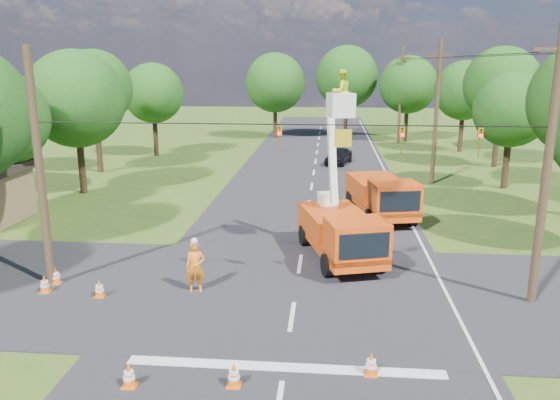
# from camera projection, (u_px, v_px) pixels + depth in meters

# --- Properties ---
(ground) EXTENTS (140.00, 140.00, 0.00)m
(ground) POSITION_uv_depth(u_px,v_px,m) (312.00, 187.00, 37.78)
(ground) COLOR #315419
(ground) RESTS_ON ground
(road_main) EXTENTS (12.00, 100.00, 0.06)m
(road_main) POSITION_uv_depth(u_px,v_px,m) (312.00, 187.00, 37.78)
(road_main) COLOR black
(road_main) RESTS_ON ground
(road_cross) EXTENTS (56.00, 10.00, 0.07)m
(road_cross) POSITION_uv_depth(u_px,v_px,m) (296.00, 293.00, 20.40)
(road_cross) COLOR black
(road_cross) RESTS_ON ground
(stop_bar) EXTENTS (9.00, 0.45, 0.02)m
(stop_bar) POSITION_uv_depth(u_px,v_px,m) (284.00, 369.00, 15.37)
(stop_bar) COLOR silver
(stop_bar) RESTS_ON ground
(edge_line) EXTENTS (0.12, 90.00, 0.02)m
(edge_line) POSITION_uv_depth(u_px,v_px,m) (393.00, 189.00, 37.29)
(edge_line) COLOR silver
(edge_line) RESTS_ON ground
(bucket_truck) EXTENTS (3.97, 6.68, 8.12)m
(bucket_truck) POSITION_uv_depth(u_px,v_px,m) (341.00, 222.00, 23.51)
(bucket_truck) COLOR #C7460E
(bucket_truck) RESTS_ON ground
(second_truck) EXTENTS (3.71, 6.88, 2.45)m
(second_truck) POSITION_uv_depth(u_px,v_px,m) (382.00, 195.00, 30.08)
(second_truck) COLOR #C7460E
(second_truck) RESTS_ON ground
(ground_worker) EXTENTS (0.79, 0.59, 1.98)m
(ground_worker) POSITION_uv_depth(u_px,v_px,m) (195.00, 267.00, 20.31)
(ground_worker) COLOR #FF9C15
(ground_worker) RESTS_ON ground
(distant_car) EXTENTS (2.71, 4.35, 1.38)m
(distant_car) POSITION_uv_depth(u_px,v_px,m) (339.00, 156.00, 46.26)
(distant_car) COLOR black
(distant_car) RESTS_ON ground
(traffic_cone_0) EXTENTS (0.38, 0.38, 0.71)m
(traffic_cone_0) POSITION_uv_depth(u_px,v_px,m) (234.00, 375.00, 14.43)
(traffic_cone_0) COLOR #EB5C0C
(traffic_cone_0) RESTS_ON ground
(traffic_cone_1) EXTENTS (0.38, 0.38, 0.71)m
(traffic_cone_1) POSITION_uv_depth(u_px,v_px,m) (371.00, 364.00, 14.96)
(traffic_cone_1) COLOR #EB5C0C
(traffic_cone_1) RESTS_ON ground
(traffic_cone_2) EXTENTS (0.38, 0.38, 0.71)m
(traffic_cone_2) POSITION_uv_depth(u_px,v_px,m) (323.00, 238.00, 25.74)
(traffic_cone_2) COLOR #EB5C0C
(traffic_cone_2) RESTS_ON ground
(traffic_cone_3) EXTENTS (0.38, 0.38, 0.71)m
(traffic_cone_3) POSITION_uv_depth(u_px,v_px,m) (366.00, 218.00, 28.91)
(traffic_cone_3) COLOR #EB5C0C
(traffic_cone_3) RESTS_ON ground
(traffic_cone_4) EXTENTS (0.38, 0.38, 0.71)m
(traffic_cone_4) POSITION_uv_depth(u_px,v_px,m) (99.00, 288.00, 19.95)
(traffic_cone_4) COLOR #EB5C0C
(traffic_cone_4) RESTS_ON ground
(traffic_cone_5) EXTENTS (0.38, 0.38, 0.71)m
(traffic_cone_5) POSITION_uv_depth(u_px,v_px,m) (45.00, 284.00, 20.35)
(traffic_cone_5) COLOR #EB5C0C
(traffic_cone_5) RESTS_ON ground
(traffic_cone_6) EXTENTS (0.38, 0.38, 0.71)m
(traffic_cone_6) POSITION_uv_depth(u_px,v_px,m) (56.00, 275.00, 21.16)
(traffic_cone_6) COLOR #EB5C0C
(traffic_cone_6) RESTS_ON ground
(traffic_cone_7) EXTENTS (0.38, 0.38, 0.71)m
(traffic_cone_7) POSITION_uv_depth(u_px,v_px,m) (390.00, 195.00, 33.95)
(traffic_cone_7) COLOR #EB5C0C
(traffic_cone_7) RESTS_ON ground
(traffic_cone_8) EXTENTS (0.38, 0.38, 0.71)m
(traffic_cone_8) POSITION_uv_depth(u_px,v_px,m) (129.00, 375.00, 14.40)
(traffic_cone_8) COLOR #EB5C0C
(traffic_cone_8) RESTS_ON ground
(pole_right_near) EXTENTS (1.80, 0.30, 10.00)m
(pole_right_near) POSITION_uv_depth(u_px,v_px,m) (548.00, 162.00, 18.41)
(pole_right_near) COLOR #4C3823
(pole_right_near) RESTS_ON ground
(pole_right_mid) EXTENTS (1.80, 0.30, 10.00)m
(pole_right_mid) POSITION_uv_depth(u_px,v_px,m) (436.00, 111.00, 37.72)
(pole_right_mid) COLOR #4C3823
(pole_right_mid) RESTS_ON ground
(pole_right_far) EXTENTS (1.80, 0.30, 10.00)m
(pole_right_far) POSITION_uv_depth(u_px,v_px,m) (401.00, 95.00, 57.04)
(pole_right_far) COLOR #4C3823
(pole_right_far) RESTS_ON ground
(pole_left) EXTENTS (0.30, 0.30, 9.00)m
(pole_left) POSITION_uv_depth(u_px,v_px,m) (40.00, 171.00, 20.12)
(pole_left) COLOR #4C3823
(pole_left) RESTS_ON ground
(signal_span) EXTENTS (18.00, 0.29, 1.07)m
(signal_span) POSITION_uv_depth(u_px,v_px,m) (361.00, 137.00, 18.76)
(signal_span) COLOR black
(signal_span) RESTS_ON ground
(tree_left_d) EXTENTS (6.20, 6.20, 9.24)m
(tree_left_d) POSITION_uv_depth(u_px,v_px,m) (76.00, 99.00, 34.68)
(tree_left_d) COLOR #382616
(tree_left_d) RESTS_ON ground
(tree_left_e) EXTENTS (5.80, 5.80, 9.41)m
(tree_left_e) POSITION_uv_depth(u_px,v_px,m) (94.00, 88.00, 41.51)
(tree_left_e) COLOR #382616
(tree_left_e) RESTS_ON ground
(tree_left_f) EXTENTS (5.40, 5.40, 8.40)m
(tree_left_f) POSITION_uv_depth(u_px,v_px,m) (153.00, 93.00, 49.26)
(tree_left_f) COLOR #382616
(tree_left_f) RESTS_ON ground
(tree_right_c) EXTENTS (5.00, 5.00, 7.83)m
(tree_right_c) POSITION_uv_depth(u_px,v_px,m) (511.00, 110.00, 36.30)
(tree_right_c) COLOR #382616
(tree_right_c) RESTS_ON ground
(tree_right_d) EXTENTS (6.00, 6.00, 9.70)m
(tree_right_d) POSITION_uv_depth(u_px,v_px,m) (502.00, 85.00, 43.55)
(tree_right_d) COLOR #382616
(tree_right_d) RESTS_ON ground
(tree_right_e) EXTENTS (5.60, 5.60, 8.63)m
(tree_right_e) POSITION_uv_depth(u_px,v_px,m) (464.00, 91.00, 51.58)
(tree_right_e) COLOR #382616
(tree_right_e) RESTS_ON ground
(tree_far_a) EXTENTS (6.60, 6.60, 9.50)m
(tree_far_a) POSITION_uv_depth(u_px,v_px,m) (275.00, 83.00, 60.84)
(tree_far_a) COLOR #382616
(tree_far_a) RESTS_ON ground
(tree_far_b) EXTENTS (7.00, 7.00, 10.32)m
(tree_far_b) POSITION_uv_depth(u_px,v_px,m) (347.00, 77.00, 61.93)
(tree_far_b) COLOR #382616
(tree_far_b) RESTS_ON ground
(tree_far_c) EXTENTS (6.20, 6.20, 9.18)m
(tree_far_c) POSITION_uv_depth(u_px,v_px,m) (408.00, 85.00, 58.65)
(tree_far_c) COLOR #382616
(tree_far_c) RESTS_ON ground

